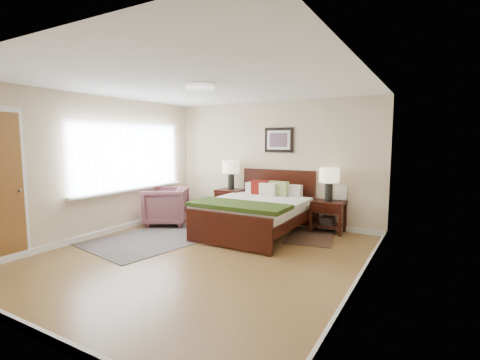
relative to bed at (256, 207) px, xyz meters
The scene contains 17 objects.
floor 1.58m from the bed, 95.25° to the right, with size 5.00×5.00×0.00m, color olive.
back_wall 1.26m from the bed, 97.78° to the left, with size 4.50×0.04×2.50m, color #C5AF8F.
front_wall 4.07m from the bed, 91.97° to the right, with size 4.50×0.04×2.50m, color #C5AF8F.
left_wall 2.91m from the bed, 147.95° to the right, with size 0.04×5.00×2.50m, color #C5AF8F.
right_wall 2.69m from the bed, 35.28° to the right, with size 0.04×5.00×2.50m, color #C5AF8F.
ceiling 2.49m from the bed, 95.25° to the right, with size 4.50×5.00×0.02m, color white.
window 2.61m from the bed, 161.19° to the right, with size 0.11×2.72×1.32m.
ceil_fixture 2.47m from the bed, 95.25° to the right, with size 0.44×0.44×0.08m.
bed is the anchor object (origin of this frame).
wall_art 1.55m from the bed, 89.96° to the left, with size 0.62×0.05×0.50m.
nightstand_left 1.27m from the bed, 143.46° to the left, with size 0.56×0.50×0.66m.
nightstand_right 1.35m from the bed, 34.56° to the left, with size 0.60×0.45×0.59m.
lamp_left 1.41m from the bed, 142.66° to the left, with size 0.37×0.37×0.61m.
lamp_right 1.45m from the bed, 35.04° to the left, with size 0.37×0.37×0.61m.
armchair 1.96m from the bed, behind, with size 0.81×0.84×0.76m, color brown.
rug_persian 1.91m from the bed, 139.48° to the right, with size 1.54×2.17×0.01m, color #0B163B.
rug_navy 1.10m from the bed, 18.15° to the left, with size 0.79×1.18×0.01m, color black.
Camera 1 is at (2.98, -4.07, 1.70)m, focal length 26.00 mm.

